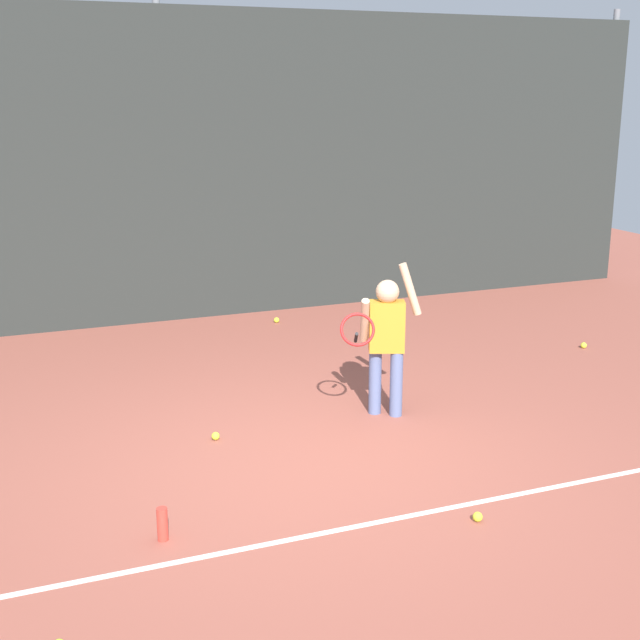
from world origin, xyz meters
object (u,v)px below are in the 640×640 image
at_px(water_bottle, 162,524).
at_px(tennis_ball_2, 216,436).
at_px(tennis_ball_0, 277,320).
at_px(tennis_player, 385,335).
at_px(tennis_ball_1, 584,345).
at_px(tennis_ball_4, 478,517).

xyz_separation_m(water_bottle, tennis_ball_2, (0.73, 1.44, -0.08)).
xyz_separation_m(tennis_ball_0, tennis_ball_2, (-1.65, -3.27, 0.00)).
relative_size(tennis_player, water_bottle, 6.14).
bearing_deg(tennis_player, tennis_ball_2, -158.53).
bearing_deg(tennis_ball_0, tennis_ball_2, -116.74).
height_order(tennis_ball_1, tennis_ball_4, same).
height_order(tennis_player, tennis_ball_4, tennis_player).
relative_size(tennis_ball_1, tennis_ball_4, 1.00).
bearing_deg(tennis_ball_4, tennis_ball_1, 42.92).
relative_size(tennis_player, tennis_ball_0, 20.46).
xyz_separation_m(tennis_player, tennis_ball_0, (0.13, 3.28, -0.69)).
height_order(tennis_ball_0, tennis_ball_1, same).
bearing_deg(tennis_ball_4, water_bottle, 165.01).
xyz_separation_m(water_bottle, tennis_ball_4, (1.98, -0.53, -0.08)).
relative_size(tennis_ball_2, tennis_ball_4, 1.00).
xyz_separation_m(tennis_player, tennis_ball_2, (-1.52, 0.00, -0.69)).
distance_m(tennis_ball_1, tennis_ball_4, 4.37).
xyz_separation_m(tennis_player, tennis_ball_1, (2.93, 1.00, -0.69)).
distance_m(tennis_ball_0, tennis_ball_4, 5.26).
bearing_deg(tennis_ball_1, tennis_ball_2, -167.34).
height_order(tennis_ball_0, tennis_ball_4, same).
height_order(tennis_ball_2, tennis_ball_4, same).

